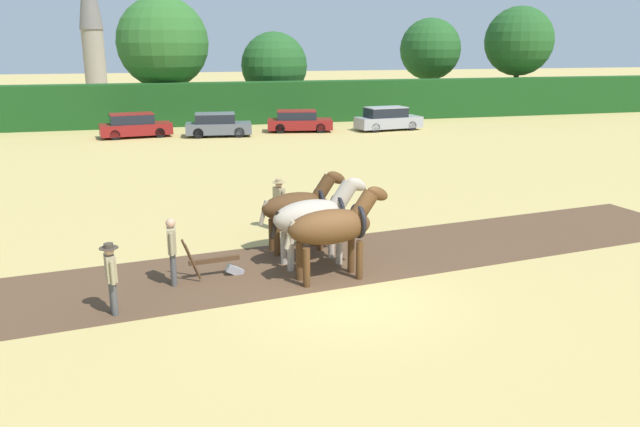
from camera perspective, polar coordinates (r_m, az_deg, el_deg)
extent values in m
plane|color=tan|center=(14.76, 2.57, -7.54)|extent=(240.00, 240.00, 0.00)
cube|color=brown|center=(15.83, -19.41, -6.81)|extent=(36.12, 8.20, 0.01)
cube|color=#194719|center=(46.58, -9.92, 9.86)|extent=(79.85, 1.99, 3.00)
cylinder|color=#423323|center=(49.12, -13.88, 10.47)|extent=(0.44, 0.44, 3.92)
sphere|color=#2D6628|center=(48.98, -14.17, 14.90)|extent=(6.69, 6.69, 6.69)
cylinder|color=#423323|center=(51.38, -4.15, 10.30)|extent=(0.44, 0.44, 2.57)
sphere|color=#235623|center=(51.21, -4.21, 13.34)|extent=(5.27, 5.27, 5.27)
cylinder|color=brown|center=(55.91, 9.88, 11.16)|extent=(0.44, 0.44, 3.82)
sphere|color=#235623|center=(55.78, 10.04, 14.58)|extent=(5.19, 5.19, 5.19)
cylinder|color=#423323|center=(57.97, 17.43, 11.08)|extent=(0.44, 0.44, 4.30)
sphere|color=#235623|center=(57.86, 17.74, 14.78)|extent=(5.82, 5.82, 5.82)
cylinder|color=gray|center=(71.79, -19.89, 12.69)|extent=(2.22, 2.22, 7.13)
ellipsoid|color=#513319|center=(15.31, 0.89, -1.22)|extent=(2.27, 1.17, 0.86)
cylinder|color=#513319|center=(16.07, 2.86, -3.73)|extent=(0.18, 0.18, 0.99)
cylinder|color=#513319|center=(15.64, 3.63, -4.28)|extent=(0.18, 0.18, 0.99)
cylinder|color=#513319|center=(15.56, -1.90, -4.37)|extent=(0.18, 0.18, 0.99)
cylinder|color=#513319|center=(15.11, -1.24, -4.96)|extent=(0.18, 0.18, 0.99)
cylinder|color=#513319|center=(15.55, 4.04, 0.75)|extent=(0.80, 0.50, 0.83)
ellipsoid|color=#513319|center=(15.65, 5.29, 1.83)|extent=(0.71, 0.34, 0.54)
cube|color=gray|center=(15.58, 4.60, 1.47)|extent=(0.39, 0.13, 0.51)
cylinder|color=gray|center=(14.98, -2.77, -1.98)|extent=(0.31, 0.16, 0.71)
torus|color=black|center=(15.59, 3.47, -0.68)|extent=(0.22, 0.89, 0.88)
ellipsoid|color=#B2A38E|center=(16.43, -0.79, -0.34)|extent=(2.22, 1.23, 0.94)
cylinder|color=#B2A38E|center=(17.16, 1.04, -2.65)|extent=(0.18, 0.18, 0.88)
cylinder|color=#B2A38E|center=(16.69, 1.76, -3.18)|extent=(0.18, 0.18, 0.88)
cylinder|color=#B2A38E|center=(16.70, -3.31, -3.18)|extent=(0.18, 0.18, 0.88)
cylinder|color=#B2A38E|center=(16.22, -2.70, -3.75)|extent=(0.18, 0.18, 0.88)
cylinder|color=#B2A38E|center=(16.64, 2.09, 1.60)|extent=(0.86, 0.54, 0.89)
ellipsoid|color=#B2A38E|center=(16.74, 3.37, 2.68)|extent=(0.71, 0.34, 0.54)
cube|color=black|center=(16.66, 2.66, 2.32)|extent=(0.41, 0.13, 0.55)
cylinder|color=black|center=(16.14, -4.11, -1.04)|extent=(0.31, 0.16, 0.71)
torus|color=black|center=(16.68, 1.58, 0.16)|extent=(0.22, 0.95, 0.95)
ellipsoid|color=#513319|center=(17.55, -2.24, 0.64)|extent=(2.07, 1.08, 0.80)
cylinder|color=#513319|center=(18.20, -0.55, -1.51)|extent=(0.18, 0.18, 0.93)
cylinder|color=#513319|center=(17.79, -0.01, -1.91)|extent=(0.18, 0.18, 0.93)
cylinder|color=#513319|center=(17.79, -4.43, -1.95)|extent=(0.18, 0.18, 0.93)
cylinder|color=#513319|center=(17.37, -3.96, -2.37)|extent=(0.18, 0.18, 0.93)
cylinder|color=#513319|center=(17.73, 0.31, 2.32)|extent=(0.78, 0.47, 0.83)
ellipsoid|color=#513319|center=(17.82, 1.47, 3.30)|extent=(0.71, 0.34, 0.54)
cube|color=gray|center=(17.76, 0.83, 2.91)|extent=(0.40, 0.13, 0.53)
cylinder|color=gray|center=(17.29, -5.18, 0.07)|extent=(0.31, 0.16, 0.71)
torus|color=black|center=(17.77, -0.14, 1.05)|extent=(0.21, 0.83, 0.83)
cube|color=#4C331E|center=(15.97, -9.64, -4.22)|extent=(1.29, 0.26, 0.12)
cube|color=#939399|center=(16.20, -7.80, -5.18)|extent=(0.50, 0.26, 0.39)
cylinder|color=#4C331E|center=(16.02, -11.83, -3.89)|extent=(0.40, 0.11, 0.96)
cylinder|color=#4C331E|center=(15.65, -11.56, -4.34)|extent=(0.40, 0.11, 0.96)
cylinder|color=#4C4C4C|center=(15.80, -13.26, -4.74)|extent=(0.14, 0.14, 0.85)
cylinder|color=#4C4C4C|center=(15.59, -13.26, -5.01)|extent=(0.14, 0.14, 0.85)
cube|color=tan|center=(15.46, -13.42, -2.35)|extent=(0.22, 0.50, 0.60)
sphere|color=tan|center=(15.34, -13.52, -0.85)|extent=(0.23, 0.23, 0.23)
cylinder|color=tan|center=(15.75, -13.41, -2.11)|extent=(0.09, 0.09, 0.57)
cylinder|color=tan|center=(15.19, -13.42, -2.76)|extent=(0.09, 0.09, 0.57)
cylinder|color=#38332D|center=(19.79, -3.88, -0.34)|extent=(0.14, 0.14, 0.81)
cylinder|color=#38332D|center=(19.61, -3.59, -0.48)|extent=(0.14, 0.14, 0.81)
cube|color=tan|center=(19.52, -3.77, 1.54)|extent=(0.33, 0.51, 0.57)
sphere|color=tan|center=(19.43, -3.79, 2.69)|extent=(0.22, 0.22, 0.22)
cylinder|color=tan|center=(19.77, -4.16, 1.64)|extent=(0.09, 0.09, 0.54)
cylinder|color=tan|center=(19.29, -3.37, 1.31)|extent=(0.09, 0.09, 0.54)
cylinder|color=tan|center=(19.42, -3.79, 2.88)|extent=(0.42, 0.42, 0.02)
cylinder|color=tan|center=(19.41, -3.80, 3.02)|extent=(0.21, 0.21, 0.10)
cylinder|color=#4C4C4C|center=(14.51, -18.44, -7.10)|extent=(0.14, 0.14, 0.79)
cylinder|color=#4C4C4C|center=(14.32, -18.32, -7.39)|extent=(0.14, 0.14, 0.79)
cube|color=tan|center=(14.18, -18.61, -4.73)|extent=(0.29, 0.49, 0.56)
sphere|color=tan|center=(14.06, -18.74, -3.24)|extent=(0.21, 0.21, 0.21)
cylinder|color=tan|center=(14.45, -18.75, -4.48)|extent=(0.09, 0.09, 0.52)
cylinder|color=tan|center=(13.93, -18.44, -5.18)|extent=(0.09, 0.09, 0.52)
cylinder|color=#42382D|center=(14.04, -18.76, -2.99)|extent=(0.40, 0.40, 0.02)
cylinder|color=#42382D|center=(14.02, -18.78, -2.80)|extent=(0.20, 0.20, 0.10)
cube|color=maroon|center=(41.24, -16.47, 7.42)|extent=(4.53, 2.27, 0.69)
cube|color=black|center=(41.14, -16.84, 8.27)|extent=(2.79, 1.87, 0.58)
cube|color=maroon|center=(41.11, -16.88, 8.72)|extent=(2.79, 1.87, 0.06)
cylinder|color=black|center=(42.16, -14.74, 7.42)|extent=(0.64, 0.30, 0.62)
cylinder|color=black|center=(40.70, -14.43, 7.17)|extent=(0.64, 0.30, 0.62)
cylinder|color=black|center=(41.89, -18.41, 7.09)|extent=(0.64, 0.30, 0.62)
cylinder|color=black|center=(40.41, -18.23, 6.83)|extent=(0.64, 0.30, 0.62)
cube|color=#565B66|center=(40.48, -9.24, 7.71)|extent=(4.25, 2.13, 0.68)
cube|color=black|center=(40.41, -9.57, 8.57)|extent=(2.60, 1.79, 0.56)
cube|color=#565B66|center=(40.37, -9.59, 9.01)|extent=(2.60, 1.79, 0.06)
cylinder|color=black|center=(41.26, -7.46, 7.65)|extent=(0.67, 0.29, 0.66)
cylinder|color=black|center=(39.78, -7.39, 7.37)|extent=(0.67, 0.29, 0.66)
cylinder|color=black|center=(41.27, -11.01, 7.50)|extent=(0.67, 0.29, 0.66)
cylinder|color=black|center=(39.79, -11.07, 7.22)|extent=(0.67, 0.29, 0.66)
cube|color=maroon|center=(42.20, -1.86, 8.18)|extent=(4.55, 2.55, 0.65)
cube|color=black|center=(42.12, -2.16, 8.97)|extent=(2.83, 2.06, 0.53)
cube|color=maroon|center=(42.09, -2.17, 9.37)|extent=(2.83, 2.06, 0.06)
cylinder|color=black|center=(43.08, -0.12, 8.09)|extent=(0.67, 0.33, 0.64)
cylinder|color=black|center=(41.52, 0.04, 7.81)|extent=(0.67, 0.33, 0.64)
cylinder|color=black|center=(42.96, -3.70, 8.04)|extent=(0.67, 0.33, 0.64)
cylinder|color=black|center=(41.40, -3.67, 7.76)|extent=(0.67, 0.33, 0.64)
cube|color=#9E9EA8|center=(43.13, 6.28, 8.30)|extent=(4.65, 2.24, 0.73)
cube|color=black|center=(42.95, 6.04, 9.18)|extent=(2.85, 1.85, 0.62)
cube|color=#9E9EA8|center=(42.92, 6.05, 9.63)|extent=(2.85, 1.85, 0.06)
cylinder|color=black|center=(44.47, 7.41, 8.18)|extent=(0.65, 0.30, 0.63)
cylinder|color=black|center=(43.19, 8.38, 7.94)|extent=(0.65, 0.30, 0.63)
cylinder|color=black|center=(43.19, 4.17, 8.06)|extent=(0.65, 0.30, 0.63)
cylinder|color=black|center=(41.87, 5.06, 7.81)|extent=(0.65, 0.30, 0.63)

